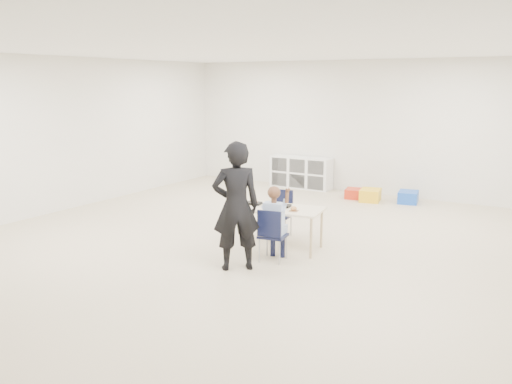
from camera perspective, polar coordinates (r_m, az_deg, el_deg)
The scene contains 16 objects.
room at distance 7.76m, azimuth -1.37°, elevation 4.56°, with size 9.00×9.02×2.80m.
table at distance 7.74m, azimuth 2.17°, elevation -3.76°, with size 1.39×0.85×0.60m.
chair_near at distance 7.19m, azimuth 1.82°, elevation -4.51°, with size 0.35×0.32×0.71m, color black, non-canonical shape.
chair_far at distance 8.27m, azimuth 2.49°, elevation -2.36°, with size 0.35×0.32×0.71m, color black, non-canonical shape.
child at distance 7.13m, azimuth 1.83°, elevation -2.92°, with size 0.48×0.48×1.13m, color #A2B7DB, non-canonical shape.
lunch_tray_near at distance 7.72m, azimuth 2.82°, elevation -1.45°, with size 0.22×0.16×0.03m, color black.
lunch_tray_far at distance 7.87m, azimuth -0.27°, elevation -1.18°, with size 0.22×0.16×0.03m, color black.
milk_carton at distance 7.55m, azimuth 2.19°, elevation -1.47°, with size 0.07×0.07×0.10m, color white.
bread_roll at distance 7.47m, azimuth 3.99°, elevation -1.75°, with size 0.09×0.09×0.07m, color #BA804C.
apple_near at distance 7.73m, azimuth 1.56°, elevation -1.26°, with size 0.07×0.07×0.07m, color maroon.
apple_far at distance 7.79m, azimuth -1.45°, elevation -1.16°, with size 0.07×0.07×0.07m, color maroon.
cubby_shelf at distance 12.19m, azimuth 4.75°, elevation 2.07°, with size 1.40×0.40×0.70m, color white.
adult at distance 6.76m, azimuth -2.13°, elevation -1.51°, with size 0.60×0.39×1.64m, color black.
bin_red at distance 11.28m, azimuth 10.23°, elevation -0.15°, with size 0.31×0.40×0.20m, color red.
bin_yellow at distance 11.06m, azimuth 11.94°, elevation -0.32°, with size 0.38×0.49×0.24m, color yellow.
bin_blue at distance 11.08m, azimuth 15.72°, elevation -0.52°, with size 0.37×0.47×0.23m, color blue.
Camera 1 is at (4.15, -6.49, 2.34)m, focal length 38.00 mm.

